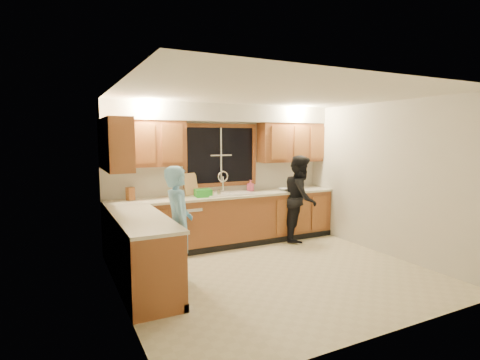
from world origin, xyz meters
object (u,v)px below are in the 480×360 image
Objects in this scene: dish_crate at (203,193)px; bowl at (284,189)px; sink at (228,197)px; man at (179,225)px; woman at (301,198)px; stove at (152,267)px; knife_block at (130,194)px; soap_bottle at (250,185)px; dishwasher at (182,228)px.

dish_crate is 1.63m from bowl.
sink reaches higher than bowl.
woman is (2.66, 0.98, 0.02)m from man.
sink is at bearing 45.39° from stove.
man is at bearing -135.01° from sink.
woman reaches higher than dish_crate.
stove is at bearing 158.01° from woman.
knife_block is at bearing 175.62° from sink.
stove is 3.50m from woman.
woman is 8.24× the size of bowl.
knife_block is (0.14, 1.95, 0.57)m from stove.
woman is at bearing -14.16° from sink.
sink is 1.67m from knife_block.
stove is 4.29× the size of knife_block.
dish_crate is at bearing -167.36° from soap_bottle.
knife_block is (-0.34, 1.45, 0.24)m from man.
knife_block is 2.81m from bowl.
man is 1.52m from dish_crate.
dish_crate reaches higher than bowl.
sink reaches higher than dishwasher.
bowl is (2.46, 1.24, 0.16)m from man.
woman is at bearing 25.29° from stove.
stove is (-1.80, -1.82, -0.41)m from sink.
knife_block and soap_bottle have the same top height.
man reaches higher than knife_block.
dishwasher is at bearing 178.04° from bowl.
man reaches higher than sink.
woman is at bearing -58.57° from man.
soap_bottle is (1.41, 0.19, 0.62)m from dishwasher.
stove is at bearing -126.66° from dish_crate.
soap_bottle reaches higher than dishwasher.
knife_block is 1.08× the size of bowl.
dishwasher is at bearing 172.63° from dish_crate.
dishwasher is at bearing 62.31° from stove.
sink is 1.39m from woman.
sink is 4.43× the size of bowl.
man is 5.83× the size of dish_crate.
knife_block is (-1.66, 0.13, 0.16)m from sink.
bowl is (2.94, 1.74, 0.49)m from stove.
man is at bearing 46.46° from stove.
man is 2.76m from bowl.
man is at bearing 152.91° from woman.
dish_crate is (0.83, 1.26, 0.20)m from man.
sink reaches higher than stove.
soap_bottle reaches higher than bowl.
sink reaches higher than dish_crate.
dish_crate is at bearing -7.37° from dishwasher.
man is at bearing -109.78° from dishwasher.
man is 7.42× the size of soap_bottle.
knife_block is at bearing 170.08° from dishwasher.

